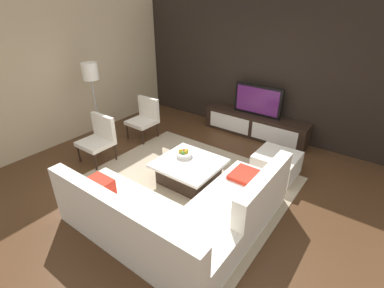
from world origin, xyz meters
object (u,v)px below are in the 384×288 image
at_px(coffee_table, 189,171).
at_px(floor_lamp, 91,77).
at_px(television, 258,100).
at_px(accent_chair_near, 99,136).
at_px(ottoman, 276,164).
at_px(fruit_bowl, 184,154).
at_px(media_console, 255,125).
at_px(accent_chair_far, 145,116).
at_px(sectional_couch, 180,214).

relative_size(coffee_table, floor_lamp, 0.61).
bearing_deg(television, coffee_table, -92.49).
height_order(accent_chair_near, ottoman, accent_chair_near).
xyz_separation_m(television, fruit_bowl, (-0.28, -2.20, -0.40)).
distance_m(media_console, accent_chair_far, 2.44).
bearing_deg(sectional_couch, floor_lamp, 160.77).
bearing_deg(ottoman, sectional_couch, -103.09).
bearing_deg(television, ottoman, -50.82).
relative_size(accent_chair_near, accent_chair_far, 1.00).
bearing_deg(floor_lamp, ottoman, 16.38).
height_order(media_console, floor_lamp, floor_lamp).
xyz_separation_m(accent_chair_near, ottoman, (2.89, 1.48, -0.29)).
bearing_deg(media_console, coffee_table, -92.49).
distance_m(floor_lamp, ottoman, 3.85).
relative_size(sectional_couch, coffee_table, 2.36).
xyz_separation_m(sectional_couch, coffee_table, (-0.61, 1.01, -0.09)).
relative_size(accent_chair_near, ottoman, 1.24).
relative_size(media_console, ottoman, 3.30).
bearing_deg(television, accent_chair_near, -125.10).
xyz_separation_m(media_console, ottoman, (0.99, -1.21, -0.05)).
distance_m(accent_chair_near, fruit_bowl, 1.69).
height_order(media_console, television, television).
xyz_separation_m(television, sectional_couch, (0.51, -3.30, -0.54)).
height_order(sectional_couch, accent_chair_far, accent_chair_far).
relative_size(media_console, coffee_table, 2.27).
relative_size(sectional_couch, accent_chair_near, 2.76).
xyz_separation_m(coffee_table, fruit_bowl, (-0.18, 0.10, 0.23)).
bearing_deg(coffee_table, sectional_couch, -58.98).
distance_m(television, ottoman, 1.69).
height_order(media_console, accent_chair_near, accent_chair_near).
bearing_deg(media_console, floor_lamp, -138.29).
relative_size(media_console, sectional_couch, 0.96).
relative_size(media_console, accent_chair_near, 2.66).
distance_m(fruit_bowl, accent_chair_far, 1.79).
height_order(fruit_bowl, accent_chair_far, accent_chair_far).
bearing_deg(accent_chair_near, floor_lamp, 144.03).
xyz_separation_m(floor_lamp, fruit_bowl, (2.24, 0.05, -0.97)).
relative_size(media_console, television, 2.18).
relative_size(television, fruit_bowl, 3.79).
xyz_separation_m(media_console, coffee_table, (-0.10, -2.30, -0.05)).
bearing_deg(media_console, accent_chair_near, -125.11).
xyz_separation_m(television, accent_chair_near, (-1.90, -2.70, -0.34)).
height_order(sectional_couch, ottoman, sectional_couch).
xyz_separation_m(sectional_couch, accent_chair_near, (-2.40, 0.60, 0.20)).
height_order(television, sectional_couch, television).
relative_size(sectional_couch, fruit_bowl, 8.59).
bearing_deg(accent_chair_near, coffee_table, 12.66).
relative_size(floor_lamp, accent_chair_far, 1.93).
distance_m(floor_lamp, fruit_bowl, 2.44).
relative_size(fruit_bowl, accent_chair_far, 0.32).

